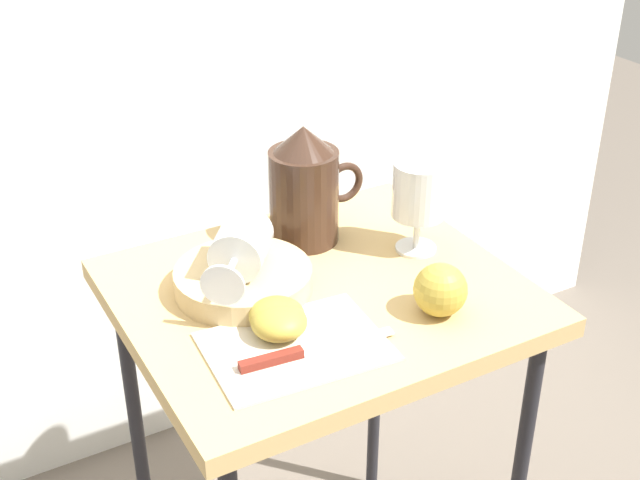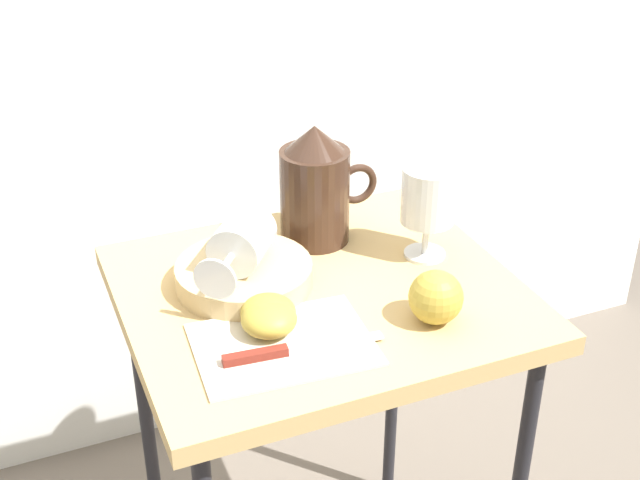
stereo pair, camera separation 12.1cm
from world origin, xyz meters
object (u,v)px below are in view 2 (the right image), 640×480
object	(u,v)px
pitcher	(316,194)
table	(320,327)
apple_whole	(436,297)
basket_tray	(244,275)
wine_glass_upright	(428,200)
apple_half_right	(269,319)
apple_half_left	(268,312)
wine_glass_tipped_near	(241,242)
knife	(280,352)

from	to	relation	value
pitcher	table	bearing A→B (deg)	-109.88
table	apple_whole	bearing A→B (deg)	-50.29
basket_tray	apple_whole	world-z (taller)	apple_whole
basket_tray	pitcher	xyz separation A→B (m)	(0.15, 0.09, 0.06)
table	pitcher	size ratio (longest dim) A/B	3.61
table	wine_glass_upright	distance (m)	0.25
apple_whole	wine_glass_upright	bearing A→B (deg)	65.63
wine_glass_upright	apple_half_right	xyz separation A→B (m)	(-0.29, -0.11, -0.07)
apple_half_left	wine_glass_upright	bearing A→B (deg)	17.39
wine_glass_tipped_near	apple_half_right	world-z (taller)	wine_glass_tipped_near
wine_glass_tipped_near	apple_whole	xyz separation A→B (m)	(0.21, -0.18, -0.04)
basket_tray	wine_glass_tipped_near	size ratio (longest dim) A/B	1.22
pitcher	wine_glass_tipped_near	size ratio (longest dim) A/B	1.18
table	apple_half_right	size ratio (longest dim) A/B	9.29
table	wine_glass_upright	world-z (taller)	wine_glass_upright
table	apple_whole	distance (m)	0.21
table	wine_glass_tipped_near	world-z (taller)	wine_glass_tipped_near
apple_half_left	apple_whole	distance (m)	0.23
pitcher	apple_half_right	size ratio (longest dim) A/B	2.57
basket_tray	wine_glass_upright	xyz separation A→B (m)	(0.28, -0.02, 0.08)
basket_tray	pitcher	size ratio (longest dim) A/B	1.03
wine_glass_tipped_near	knife	distance (m)	0.19
basket_tray	table	bearing A→B (deg)	-26.58
wine_glass_upright	apple_whole	xyz separation A→B (m)	(-0.07, -0.16, -0.06)
wine_glass_tipped_near	apple_half_right	distance (m)	0.14
apple_half_left	apple_half_right	bearing A→B (deg)	-105.57
table	wine_glass_tipped_near	bearing A→B (deg)	154.19
wine_glass_tipped_near	apple_half_left	bearing A→B (deg)	-90.71
apple_half_left	basket_tray	bearing A→B (deg)	88.27
basket_tray	wine_glass_tipped_near	bearing A→B (deg)	-162.24
basket_tray	knife	distance (m)	0.18
pitcher	apple_half_left	distance (m)	0.26
basket_tray	wine_glass_upright	size ratio (longest dim) A/B	1.35
wine_glass_tipped_near	basket_tray	bearing A→B (deg)	17.76
apple_half_left	knife	size ratio (longest dim) A/B	0.35
table	basket_tray	bearing A→B (deg)	153.42
knife	wine_glass_tipped_near	bearing A→B (deg)	86.84
apple_half_left	apple_whole	bearing A→B (deg)	-18.26
wine_glass_tipped_near	knife	world-z (taller)	wine_glass_tipped_near
apple_half_left	apple_half_right	distance (m)	0.02
wine_glass_upright	apple_half_left	bearing A→B (deg)	-162.61
wine_glass_tipped_near	knife	size ratio (longest dim) A/B	0.76
apple_whole	pitcher	bearing A→B (deg)	102.74
basket_tray	apple_half_left	size ratio (longest dim) A/B	2.66
table	pitcher	world-z (taller)	pitcher
apple_half_left	apple_half_right	xyz separation A→B (m)	(-0.00, -0.02, 0.00)
table	wine_glass_tipped_near	distance (m)	0.18
pitcher	knife	size ratio (longest dim) A/B	0.90
apple_half_right	knife	distance (m)	0.06
wine_glass_upright	wine_glass_tipped_near	distance (m)	0.29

